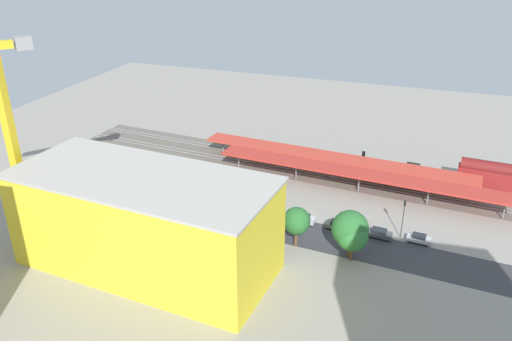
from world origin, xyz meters
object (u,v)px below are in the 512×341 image
(box_truck_0, at_px, (211,215))
(street_tree_5, at_px, (95,185))
(traffic_light, at_px, (404,214))
(box_truck_1, at_px, (137,207))
(construction_building, at_px, (145,223))
(street_tree_2, at_px, (352,236))
(locomotive, at_px, (391,169))
(street_tree_4, at_px, (99,184))
(parked_car_0, at_px, (419,239))
(parked_car_3, at_px, (302,219))
(passenger_coach, at_px, (502,177))
(parked_car_1, at_px, (379,234))
(street_tree_3, at_px, (236,213))
(parked_car_4, at_px, (267,213))
(platform_canopy_near, at_px, (360,173))
(street_tree_0, at_px, (350,229))
(street_tree_1, at_px, (297,221))
(parked_car_2, at_px, (338,226))
(platform_canopy_far, at_px, (334,157))
(parked_car_5, at_px, (234,209))

(box_truck_0, xyz_separation_m, street_tree_5, (23.19, 2.10, 3.38))
(traffic_light, bearing_deg, box_truck_1, 10.13)
(construction_building, xyz_separation_m, street_tree_2, (-30.49, -12.21, -3.11))
(locomotive, xyz_separation_m, street_tree_4, (51.50, 33.62, 3.41))
(street_tree_2, xyz_separation_m, street_tree_4, (48.97, -1.23, 0.51))
(locomotive, height_order, parked_car_0, locomotive)
(parked_car_3, bearing_deg, box_truck_0, 19.85)
(street_tree_5, xyz_separation_m, traffic_light, (-56.86, -8.65, -0.15))
(passenger_coach, distance_m, parked_car_1, 33.93)
(passenger_coach, xyz_separation_m, box_truck_0, (51.32, 31.62, -1.77))
(parked_car_0, distance_m, street_tree_3, 31.94)
(parked_car_4, bearing_deg, street_tree_4, 13.63)
(parked_car_1, height_order, construction_building, construction_building)
(platform_canopy_near, bearing_deg, street_tree_5, 27.16)
(parked_car_0, relative_size, street_tree_4, 0.50)
(parked_car_3, distance_m, street_tree_0, 13.77)
(platform_canopy_near, distance_m, street_tree_1, 24.90)
(parked_car_2, distance_m, parked_car_3, 6.77)
(construction_building, distance_m, traffic_light, 43.67)
(box_truck_0, bearing_deg, traffic_light, -169.00)
(platform_canopy_near, relative_size, parked_car_0, 14.82)
(construction_building, relative_size, street_tree_4, 4.87)
(street_tree_4, bearing_deg, street_tree_2, 178.56)
(parked_car_4, relative_size, box_truck_0, 0.48)
(passenger_coach, relative_size, parked_car_0, 4.19)
(street_tree_2, distance_m, traffic_light, 12.11)
(passenger_coach, bearing_deg, parked_car_0, 60.44)
(street_tree_1, height_order, street_tree_5, street_tree_5)
(locomotive, relative_size, box_truck_0, 1.64)
(parked_car_2, height_order, traffic_light, traffic_light)
(street_tree_0, bearing_deg, locomotive, -95.19)
(parked_car_3, relative_size, box_truck_1, 0.54)
(parked_car_0, height_order, traffic_light, traffic_light)
(passenger_coach, relative_size, parked_car_2, 3.55)
(locomotive, height_order, parked_car_4, locomotive)
(box_truck_0, height_order, box_truck_1, box_truck_1)
(platform_canopy_near, xyz_separation_m, street_tree_4, (46.11, 23.95, 1.00))
(street_tree_5, bearing_deg, construction_building, 145.25)
(locomotive, distance_m, street_tree_4, 61.59)
(platform_canopy_far, bearing_deg, parked_car_3, 87.98)
(platform_canopy_far, relative_size, parked_car_5, 12.85)
(parked_car_4, bearing_deg, street_tree_5, 13.48)
(street_tree_5, bearing_deg, box_truck_0, -174.82)
(box_truck_1, xyz_separation_m, street_tree_5, (8.87, 0.07, 3.28))
(parked_car_0, bearing_deg, parked_car_4, 0.70)
(parked_car_1, distance_m, construction_building, 40.44)
(box_truck_1, bearing_deg, platform_canopy_far, -135.12)
(parked_car_5, xyz_separation_m, construction_building, (6.47, 20.55, 6.98))
(platform_canopy_near, relative_size, parked_car_2, 12.55)
(parked_car_1, bearing_deg, construction_building, 31.46)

